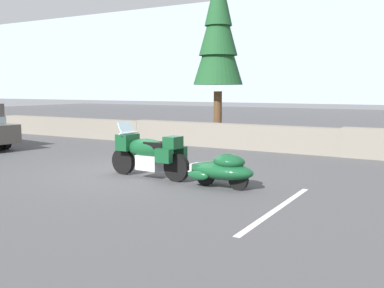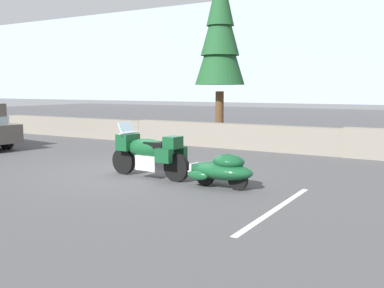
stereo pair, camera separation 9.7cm
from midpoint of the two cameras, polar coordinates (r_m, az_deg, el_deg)
ground_plane at (r=11.55m, az=-6.87°, el=-3.66°), size 80.00×80.00×0.00m
stone_guard_wall at (r=16.22m, az=4.92°, el=1.04°), size 24.00×0.57×0.94m
touring_motorcycle at (r=10.80m, az=-5.33°, el=-1.06°), size 2.31×0.82×1.33m
car_shaped_trailer at (r=9.68m, az=4.12°, el=-3.25°), size 2.22×0.81×0.76m
pine_tree_tall at (r=18.45m, az=3.79°, el=14.22°), size 2.02×2.02×7.09m
parking_stripe_marker at (r=8.22m, az=11.12°, el=-8.15°), size 0.12×3.60×0.01m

